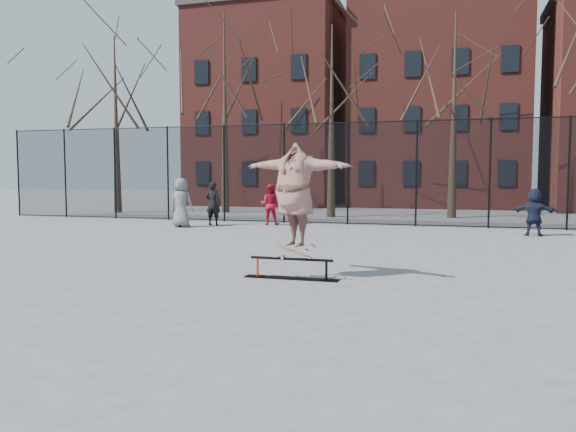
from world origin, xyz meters
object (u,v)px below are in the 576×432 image
(bystander_black, at_px, (213,204))
(bystander_navy, at_px, (534,212))
(bystander_grey, at_px, (182,203))
(bystander_red, at_px, (270,204))
(skate_rail, at_px, (291,270))
(skateboard, at_px, (295,255))
(skater, at_px, (295,202))

(bystander_black, relative_size, bystander_navy, 1.10)
(bystander_grey, relative_size, bystander_red, 1.15)
(skate_rail, bearing_deg, bystander_red, 110.39)
(skateboard, distance_m, bystander_red, 11.19)
(skate_rail, relative_size, skater, 0.77)
(skateboard, distance_m, bystander_grey, 11.02)
(skater, distance_m, bystander_grey, 11.02)
(skateboard, bearing_deg, skater, -104.04)
(skateboard, height_order, bystander_black, bystander_black)
(bystander_red, bearing_deg, bystander_grey, 28.28)
(skate_rail, relative_size, bystander_red, 1.15)
(skateboard, xyz_separation_m, bystander_grey, (-6.82, 8.64, 0.47))
(skater, relative_size, bystander_red, 1.50)
(skater, xyz_separation_m, bystander_grey, (-6.82, 8.64, -0.55))
(bystander_navy, bearing_deg, bystander_red, -0.17)
(bystander_red, xyz_separation_m, bystander_navy, (9.30, -1.28, -0.04))
(skate_rail, height_order, bystander_navy, bystander_navy)
(bystander_red, bearing_deg, skater, 106.62)
(bystander_black, bearing_deg, skater, 123.38)
(skateboard, height_order, skater, skater)
(skate_rail, height_order, bystander_black, bystander_black)
(skater, xyz_separation_m, bystander_navy, (5.35, 9.18, -0.70))
(skateboard, height_order, bystander_red, bystander_red)
(bystander_red, bearing_deg, skateboard, 106.62)
(bystander_navy, bearing_deg, skater, 67.44)
(skateboard, distance_m, skater, 1.02)
(skateboard, xyz_separation_m, bystander_navy, (5.35, 9.18, 0.31))
(bystander_black, bearing_deg, bystander_grey, 54.38)
(skate_rail, bearing_deg, skater, -0.00)
(bystander_red, bearing_deg, bystander_black, 16.12)
(bystander_grey, relative_size, bystander_black, 1.09)
(skater, xyz_separation_m, bystander_black, (-6.02, 9.70, -0.63))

